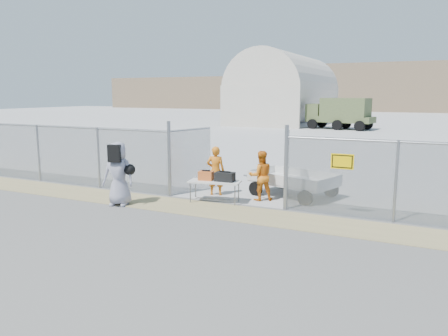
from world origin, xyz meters
The scene contains 14 objects.
ground centered at (0.00, 0.00, 0.00)m, with size 160.00×160.00×0.00m, color #4E4E4E.
tarmac_inside centered at (0.00, 42.00, 0.01)m, with size 160.00×80.00×0.01m, color #ABABAB.
dirt_strip centered at (0.00, 1.00, 0.01)m, with size 44.00×1.60×0.01m, color #988A5B.
distant_hills centered at (5.00, 78.00, 4.50)m, with size 140.00×6.00×9.00m, color #7F684F, non-canonical shape.
chain_link_fence centered at (0.00, 2.00, 1.10)m, with size 40.00×0.20×2.20m, color gray, non-canonical shape.
quonset_hangar centered at (-10.00, 40.00, 4.00)m, with size 9.00×18.00×8.00m, color beige, non-canonical shape.
folding_table centered at (-0.28, 1.89, 0.34)m, with size 1.61×0.67×0.68m, color silver, non-canonical shape.
orange_bag centered at (-0.59, 1.91, 0.83)m, with size 0.45×0.30×0.28m, color #CB5C25.
black_duffel centered at (0.04, 1.99, 0.83)m, with size 0.59×0.35×0.29m, color black.
security_worker_left centered at (-0.69, 2.79, 0.83)m, with size 0.61×0.40×1.66m, color orange.
security_worker_right centered at (0.94, 2.75, 0.80)m, with size 0.78×0.61×1.60m, color orange.
visitor centered at (-2.76, 0.33, 0.98)m, with size 0.96×0.62×1.96m, color gray.
utility_trailer centered at (1.72, 3.75, 0.43)m, with size 3.57×1.84×0.87m, color silver, non-canonical shape.
military_truck centered at (-2.26, 32.46, 1.48)m, with size 6.20×2.29×2.96m, color #536036, non-canonical shape.
Camera 1 is at (5.76, -10.06, 3.39)m, focal length 35.00 mm.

